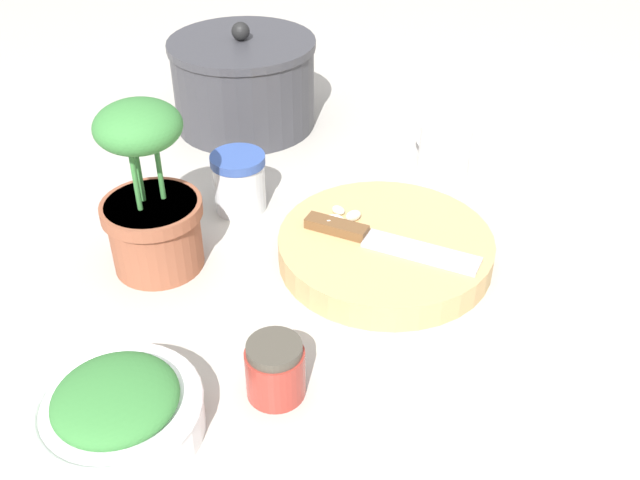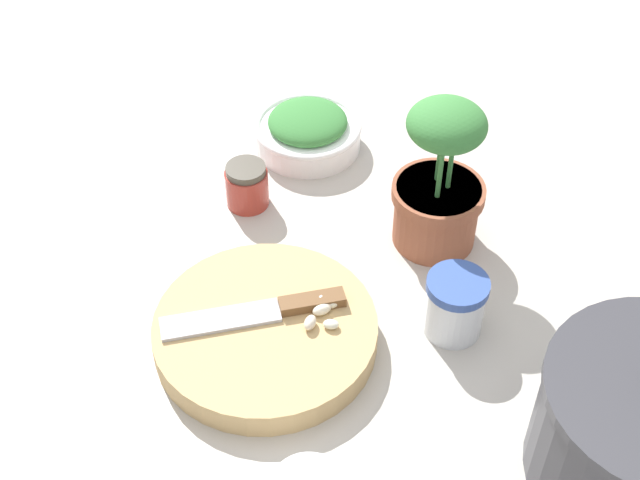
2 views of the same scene
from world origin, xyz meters
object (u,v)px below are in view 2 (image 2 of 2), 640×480
honey_jar (247,185)px  potted_herb (439,187)px  chef_knife (265,311)px  spice_jar (455,305)px  garlic_cloves (322,311)px  herb_bowl (308,130)px  cutting_board (265,333)px

honey_jar → potted_herb: bearing=69.3°
chef_knife → potted_herb: 0.27m
spice_jar → potted_herb: potted_herb is taller
garlic_cloves → herb_bowl: (-0.35, 0.01, -0.01)m
garlic_cloves → spice_jar: (0.00, 0.15, 0.00)m
garlic_cloves → potted_herb: potted_herb is taller
spice_jar → potted_herb: bearing=178.2°
chef_knife → herb_bowl: bearing=-20.1°
honey_jar → spice_jar: bearing=44.0°
chef_knife → garlic_cloves: 0.06m
cutting_board → garlic_cloves: (-0.01, 0.07, 0.02)m
garlic_cloves → potted_herb: (-0.15, 0.16, 0.05)m
chef_knife → spice_jar: (0.01, 0.22, 0.00)m
cutting_board → chef_knife: 0.03m
honey_jar → potted_herb: 0.26m
honey_jar → cutting_board: bearing=3.3°
spice_jar → garlic_cloves: bearing=-91.5°
herb_bowl → potted_herb: (0.21, 0.15, 0.06)m
garlic_cloves → herb_bowl: herb_bowl is taller
cutting_board → chef_knife: (-0.01, 0.00, 0.02)m
herb_bowl → honey_jar: (0.12, -0.09, 0.00)m
herb_bowl → honey_jar: honey_jar is taller
garlic_cloves → herb_bowl: size_ratio=0.37×
chef_knife → herb_bowl: size_ratio=1.39×
cutting_board → garlic_cloves: garlic_cloves is taller
garlic_cloves → potted_herb: bearing=133.1°
cutting_board → spice_jar: 0.22m
spice_jar → honey_jar: size_ratio=1.27×
chef_knife → honey_jar: honey_jar is taller
spice_jar → chef_knife: bearing=-93.0°
cutting_board → potted_herb: size_ratio=1.23×
cutting_board → potted_herb: potted_herb is taller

